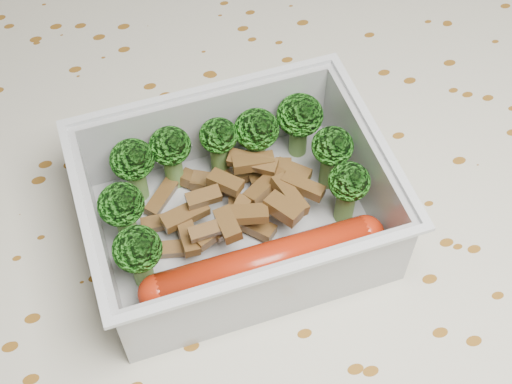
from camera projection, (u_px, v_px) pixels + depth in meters
name	position (u px, v px, depth m)	size (l,w,h in m)	color
dining_table	(267.00, 271.00, 0.55)	(1.40, 0.90, 0.75)	brown
tablecloth	(268.00, 237.00, 0.51)	(1.46, 0.96, 0.19)	beige
lunch_container	(237.00, 212.00, 0.45)	(0.19, 0.15, 0.06)	silver
broccoli_florets	(225.00, 165.00, 0.45)	(0.16, 0.10, 0.05)	#608C3F
meat_pile	(236.00, 199.00, 0.45)	(0.12, 0.08, 0.03)	brown
sausage	(264.00, 263.00, 0.42)	(0.15, 0.03, 0.02)	#AB220B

